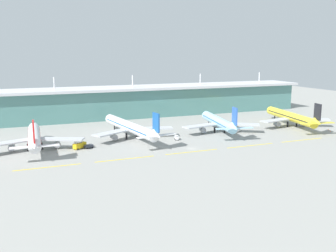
% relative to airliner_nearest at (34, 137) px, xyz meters
% --- Properties ---
extents(ground_plane, '(600.00, 600.00, 0.00)m').
position_rel_airliner_nearest_xyz_m(ground_plane, '(74.23, -27.73, -6.44)').
color(ground_plane, gray).
extents(terminal_building, '(288.00, 34.00, 31.64)m').
position_rel_airliner_nearest_xyz_m(terminal_building, '(74.23, 80.29, 5.08)').
color(terminal_building, slate).
rests_on(terminal_building, ground).
extents(airliner_nearest, '(48.75, 58.56, 18.90)m').
position_rel_airliner_nearest_xyz_m(airliner_nearest, '(0.00, 0.00, 0.00)').
color(airliner_nearest, white).
rests_on(airliner_nearest, ground).
extents(airliner_near_middle, '(48.38, 71.73, 18.90)m').
position_rel_airliner_nearest_xyz_m(airliner_near_middle, '(51.99, 6.88, 0.02)').
color(airliner_near_middle, white).
rests_on(airliner_near_middle, ground).
extents(airliner_far_middle, '(48.02, 59.08, 18.90)m').
position_rel_airliner_nearest_xyz_m(airliner_far_middle, '(106.76, 2.41, 0.00)').
color(airliner_far_middle, '#9ED1EA').
rests_on(airliner_far_middle, ground).
extents(airliner_farthest, '(48.02, 66.42, 18.90)m').
position_rel_airliner_nearest_xyz_m(airliner_farthest, '(160.36, 1.11, 0.01)').
color(airliner_farthest, yellow).
rests_on(airliner_farthest, ground).
extents(taxiway_stripe_west, '(28.00, 0.70, 0.04)m').
position_rel_airliner_nearest_xyz_m(taxiway_stripe_west, '(3.23, -33.63, -6.42)').
color(taxiway_stripe_west, yellow).
rests_on(taxiway_stripe_west, ground).
extents(taxiway_stripe_mid_west, '(28.00, 0.70, 0.04)m').
position_rel_airliner_nearest_xyz_m(taxiway_stripe_mid_west, '(37.23, -33.63, -6.42)').
color(taxiway_stripe_mid_west, yellow).
rests_on(taxiway_stripe_mid_west, ground).
extents(taxiway_stripe_centre, '(28.00, 0.70, 0.04)m').
position_rel_airliner_nearest_xyz_m(taxiway_stripe_centre, '(71.23, -33.63, -6.42)').
color(taxiway_stripe_centre, yellow).
rests_on(taxiway_stripe_centre, ground).
extents(taxiway_stripe_mid_east, '(28.00, 0.70, 0.04)m').
position_rel_airliner_nearest_xyz_m(taxiway_stripe_mid_east, '(105.23, -33.63, -6.42)').
color(taxiway_stripe_mid_east, yellow).
rests_on(taxiway_stripe_mid_east, ground).
extents(taxiway_stripe_east, '(28.00, 0.70, 0.04)m').
position_rel_airliner_nearest_xyz_m(taxiway_stripe_east, '(139.23, -33.63, -6.42)').
color(taxiway_stripe_east, yellow).
rests_on(taxiway_stripe_east, ground).
extents(baggage_cart, '(2.73, 3.93, 2.48)m').
position_rel_airliner_nearest_xyz_m(baggage_cart, '(74.68, -6.60, -5.18)').
color(baggage_cart, silver).
rests_on(baggage_cart, ground).
extents(fuel_truck, '(7.35, 6.34, 4.95)m').
position_rel_airliner_nearest_xyz_m(fuel_truck, '(21.01, -6.47, -4.18)').
color(fuel_truck, gold).
rests_on(fuel_truck, ground).
extents(pushback_tug, '(4.93, 3.67, 1.85)m').
position_rel_airliner_nearest_xyz_m(pushback_tug, '(25.53, -7.30, -5.34)').
color(pushback_tug, '#333842').
rests_on(pushback_tug, ground).
extents(safety_cone_left_wingtip, '(0.56, 0.56, 0.70)m').
position_rel_airliner_nearest_xyz_m(safety_cone_left_wingtip, '(171.81, -21.61, -6.09)').
color(safety_cone_left_wingtip, orange).
rests_on(safety_cone_left_wingtip, ground).
extents(safety_cone_nose_front, '(0.56, 0.56, 0.70)m').
position_rel_airliner_nearest_xyz_m(safety_cone_nose_front, '(174.76, -16.93, -6.09)').
color(safety_cone_nose_front, orange).
rests_on(safety_cone_nose_front, ground).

